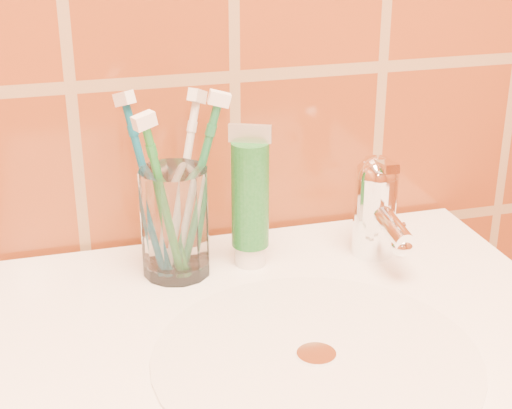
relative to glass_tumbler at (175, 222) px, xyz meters
name	(u,v)px	position (x,y,z in m)	size (l,w,h in m)	color
glass_tumbler	(175,222)	(0.00, 0.00, 0.00)	(0.07, 0.07, 0.12)	white
toothpaste_tube	(250,201)	(0.08, 0.00, 0.02)	(0.05, 0.04, 0.16)	white
faucet	(377,204)	(0.23, -0.02, 0.00)	(0.05, 0.11, 0.12)	white
toothbrush_0	(197,184)	(0.03, 0.01, 0.04)	(0.07, 0.03, 0.21)	#1E7142
toothbrush_1	(148,186)	(-0.02, 0.02, 0.04)	(0.06, 0.07, 0.20)	#0D5674
toothbrush_2	(183,181)	(0.02, 0.03, 0.03)	(0.07, 0.08, 0.20)	silver
toothbrush_3	(164,200)	(-0.01, -0.02, 0.03)	(0.06, 0.04, 0.20)	#217C31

